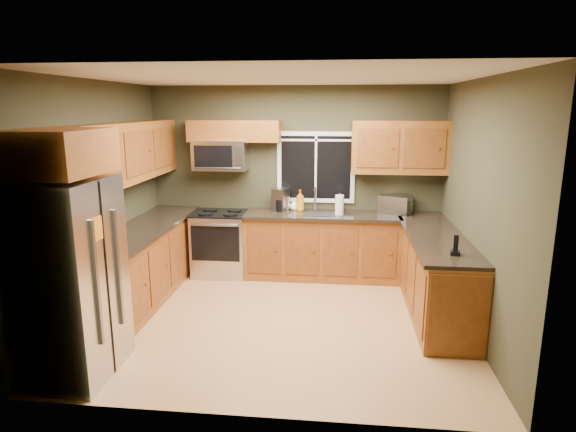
% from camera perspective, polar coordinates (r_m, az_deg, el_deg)
% --- Properties ---
extents(floor, '(4.20, 4.20, 0.00)m').
position_cam_1_polar(floor, '(5.69, -0.90, -12.15)').
color(floor, '#B5834F').
rests_on(floor, ground).
extents(ceiling, '(4.20, 4.20, 0.00)m').
position_cam_1_polar(ceiling, '(5.17, -1.00, 16.14)').
color(ceiling, white).
rests_on(ceiling, back_wall).
extents(back_wall, '(4.20, 0.00, 4.20)m').
position_cam_1_polar(back_wall, '(7.03, 0.85, 4.21)').
color(back_wall, '#353421').
rests_on(back_wall, ground).
extents(front_wall, '(4.20, 0.00, 4.20)m').
position_cam_1_polar(front_wall, '(3.54, -4.52, -4.49)').
color(front_wall, '#353421').
rests_on(front_wall, ground).
extents(left_wall, '(0.00, 3.60, 3.60)m').
position_cam_1_polar(left_wall, '(5.90, -21.66, 1.64)').
color(left_wall, '#353421').
rests_on(left_wall, ground).
extents(right_wall, '(0.00, 3.60, 3.60)m').
position_cam_1_polar(right_wall, '(5.43, 21.65, 0.74)').
color(right_wall, '#353421').
rests_on(right_wall, ground).
extents(window, '(1.12, 0.03, 1.02)m').
position_cam_1_polar(window, '(6.96, 3.32, 5.79)').
color(window, white).
rests_on(window, back_wall).
extents(base_cabinets_left, '(0.60, 2.65, 0.90)m').
position_cam_1_polar(base_cabinets_left, '(6.40, -16.65, -5.48)').
color(base_cabinets_left, brown).
rests_on(base_cabinets_left, ground).
extents(countertop_left, '(0.65, 2.65, 0.04)m').
position_cam_1_polar(countertop_left, '(6.27, -16.71, -1.41)').
color(countertop_left, black).
rests_on(countertop_left, base_cabinets_left).
extents(base_cabinets_back, '(2.17, 0.60, 0.90)m').
position_cam_1_polar(base_cabinets_back, '(6.90, 4.04, -3.64)').
color(base_cabinets_back, brown).
rests_on(base_cabinets_back, ground).
extents(countertop_back, '(2.17, 0.65, 0.04)m').
position_cam_1_polar(countertop_back, '(6.76, 4.09, 0.12)').
color(countertop_back, black).
rests_on(countertop_back, base_cabinets_back).
extents(base_cabinets_peninsula, '(0.60, 2.52, 0.90)m').
position_cam_1_polar(base_cabinets_peninsula, '(6.10, 16.89, -6.42)').
color(base_cabinets_peninsula, brown).
rests_on(base_cabinets_peninsula, ground).
extents(countertop_peninsula, '(0.65, 2.50, 0.04)m').
position_cam_1_polar(countertop_peninsula, '(5.97, 16.93, -2.12)').
color(countertop_peninsula, black).
rests_on(countertop_peninsula, base_cabinets_peninsula).
extents(upper_cabinets_left, '(0.33, 2.65, 0.72)m').
position_cam_1_polar(upper_cabinets_left, '(6.18, -18.65, 7.13)').
color(upper_cabinets_left, brown).
rests_on(upper_cabinets_left, left_wall).
extents(upper_cabinets_back_left, '(1.30, 0.33, 0.30)m').
position_cam_1_polar(upper_cabinets_back_left, '(6.92, -6.39, 9.99)').
color(upper_cabinets_back_left, brown).
rests_on(upper_cabinets_back_left, back_wall).
extents(upper_cabinets_back_right, '(1.30, 0.33, 0.72)m').
position_cam_1_polar(upper_cabinets_back_right, '(6.82, 13.07, 7.94)').
color(upper_cabinets_back_right, brown).
rests_on(upper_cabinets_back_right, back_wall).
extents(upper_cabinet_over_fridge, '(0.72, 0.90, 0.38)m').
position_cam_1_polar(upper_cabinet_over_fridge, '(4.51, -25.88, 6.84)').
color(upper_cabinet_over_fridge, brown).
rests_on(upper_cabinet_over_fridge, left_wall).
extents(refrigerator, '(0.74, 0.90, 1.80)m').
position_cam_1_polar(refrigerator, '(4.74, -24.55, -6.84)').
color(refrigerator, '#B7B7BC').
rests_on(refrigerator, ground).
extents(range, '(0.76, 0.69, 0.94)m').
position_cam_1_polar(range, '(7.07, -7.94, -3.18)').
color(range, '#B7B7BC').
rests_on(range, ground).
extents(microwave, '(0.76, 0.41, 0.42)m').
position_cam_1_polar(microwave, '(6.96, -7.99, 7.15)').
color(microwave, '#B7B7BC').
rests_on(microwave, back_wall).
extents(sink, '(0.60, 0.42, 0.36)m').
position_cam_1_polar(sink, '(6.77, 3.13, 0.45)').
color(sink, slate).
rests_on(sink, countertop_back).
extents(toaster_oven, '(0.50, 0.46, 0.26)m').
position_cam_1_polar(toaster_oven, '(6.91, 12.64, 1.38)').
color(toaster_oven, '#B7B7BC').
rests_on(toaster_oven, countertop_back).
extents(coffee_maker, '(0.26, 0.30, 0.32)m').
position_cam_1_polar(coffee_maker, '(6.93, -0.87, 1.89)').
color(coffee_maker, slate).
rests_on(coffee_maker, countertop_back).
extents(kettle, '(0.17, 0.17, 0.25)m').
position_cam_1_polar(kettle, '(6.94, -0.35, 1.64)').
color(kettle, '#B7B7BC').
rests_on(kettle, countertop_back).
extents(paper_towel_roll, '(0.14, 0.14, 0.30)m').
position_cam_1_polar(paper_towel_roll, '(6.68, 6.11, 1.32)').
color(paper_towel_roll, white).
rests_on(paper_towel_roll, countertop_back).
extents(soap_bottle_a, '(0.14, 0.14, 0.31)m').
position_cam_1_polar(soap_bottle_a, '(6.89, 1.44, 1.86)').
color(soap_bottle_a, orange).
rests_on(soap_bottle_a, countertop_back).
extents(soap_bottle_b, '(0.09, 0.09, 0.19)m').
position_cam_1_polar(soap_bottle_b, '(6.95, 6.16, 1.40)').
color(soap_bottle_b, white).
rests_on(soap_bottle_b, countertop_back).
extents(soap_bottle_c, '(0.16, 0.16, 0.16)m').
position_cam_1_polar(soap_bottle_c, '(6.95, 0.74, 1.36)').
color(soap_bottle_c, white).
rests_on(soap_bottle_c, countertop_back).
extents(cordless_phone, '(0.11, 0.11, 0.21)m').
position_cam_1_polar(cordless_phone, '(5.14, 19.24, -3.71)').
color(cordless_phone, black).
rests_on(cordless_phone, countertop_peninsula).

